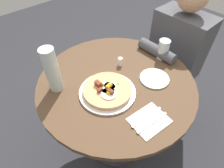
{
  "coord_description": "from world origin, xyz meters",
  "views": [
    {
      "loc": [
        0.53,
        -0.52,
        1.48
      ],
      "look_at": [
        0.02,
        -0.05,
        0.76
      ],
      "focal_mm": 30.03,
      "sensor_mm": 36.0,
      "label": 1
    }
  ],
  "objects_px": {
    "water_bottle": "(52,70)",
    "water_glass": "(163,49)",
    "knife": "(147,117)",
    "salt_shaker": "(120,62)",
    "dining_table": "(116,101)",
    "fork": "(152,122)",
    "pizza_plate": "(107,92)",
    "breakfast_pizza": "(107,90)",
    "bread_plate": "(154,78)",
    "person_seated": "(172,64)"
  },
  "relations": [
    {
      "from": "water_bottle",
      "to": "water_glass",
      "type": "bearing_deg",
      "value": 70.86
    },
    {
      "from": "knife",
      "to": "salt_shaker",
      "type": "distance_m",
      "value": 0.4
    },
    {
      "from": "dining_table",
      "to": "fork",
      "type": "relative_size",
      "value": 4.91
    },
    {
      "from": "pizza_plate",
      "to": "water_glass",
      "type": "height_order",
      "value": "water_glass"
    },
    {
      "from": "breakfast_pizza",
      "to": "bread_plate",
      "type": "xyz_separation_m",
      "value": [
        0.1,
        0.26,
        -0.02
      ]
    },
    {
      "from": "fork",
      "to": "knife",
      "type": "height_order",
      "value": "same"
    },
    {
      "from": "bread_plate",
      "to": "salt_shaker",
      "type": "bearing_deg",
      "value": -165.67
    },
    {
      "from": "breakfast_pizza",
      "to": "water_bottle",
      "type": "xyz_separation_m",
      "value": [
        -0.21,
        -0.17,
        0.1
      ]
    },
    {
      "from": "knife",
      "to": "water_bottle",
      "type": "xyz_separation_m",
      "value": [
        -0.45,
        -0.21,
        0.12
      ]
    },
    {
      "from": "person_seated",
      "to": "bread_plate",
      "type": "relative_size",
      "value": 6.9
    },
    {
      "from": "water_glass",
      "to": "person_seated",
      "type": "bearing_deg",
      "value": 99.1
    },
    {
      "from": "knife",
      "to": "fork",
      "type": "bearing_deg",
      "value": -90.0
    },
    {
      "from": "bread_plate",
      "to": "knife",
      "type": "bearing_deg",
      "value": -59.17
    },
    {
      "from": "fork",
      "to": "salt_shaker",
      "type": "relative_size",
      "value": 3.41
    },
    {
      "from": "water_glass",
      "to": "salt_shaker",
      "type": "bearing_deg",
      "value": -116.8
    },
    {
      "from": "breakfast_pizza",
      "to": "fork",
      "type": "bearing_deg",
      "value": 5.74
    },
    {
      "from": "dining_table",
      "to": "knife",
      "type": "relative_size",
      "value": 4.91
    },
    {
      "from": "dining_table",
      "to": "knife",
      "type": "distance_m",
      "value": 0.34
    },
    {
      "from": "fork",
      "to": "dining_table",
      "type": "bearing_deg",
      "value": 83.57
    },
    {
      "from": "water_glass",
      "to": "breakfast_pizza",
      "type": "bearing_deg",
      "value": -90.83
    },
    {
      "from": "dining_table",
      "to": "bread_plate",
      "type": "height_order",
      "value": "bread_plate"
    },
    {
      "from": "water_glass",
      "to": "water_bottle",
      "type": "xyz_separation_m",
      "value": [
        -0.22,
        -0.63,
        0.06
      ]
    },
    {
      "from": "dining_table",
      "to": "water_glass",
      "type": "relative_size",
      "value": 7.1
    },
    {
      "from": "dining_table",
      "to": "person_seated",
      "type": "bearing_deg",
      "value": 90.28
    },
    {
      "from": "fork",
      "to": "water_glass",
      "type": "xyz_separation_m",
      "value": [
        -0.27,
        0.43,
        0.06
      ]
    },
    {
      "from": "pizza_plate",
      "to": "bread_plate",
      "type": "bearing_deg",
      "value": 68.85
    },
    {
      "from": "knife",
      "to": "water_bottle",
      "type": "relative_size",
      "value": 0.72
    },
    {
      "from": "knife",
      "to": "bread_plate",
      "type": "bearing_deg",
      "value": 37.09
    },
    {
      "from": "person_seated",
      "to": "fork",
      "type": "height_order",
      "value": "person_seated"
    },
    {
      "from": "person_seated",
      "to": "fork",
      "type": "bearing_deg",
      "value": -65.93
    },
    {
      "from": "fork",
      "to": "water_glass",
      "type": "height_order",
      "value": "water_glass"
    },
    {
      "from": "water_bottle",
      "to": "bread_plate",
      "type": "bearing_deg",
      "value": 54.48
    },
    {
      "from": "person_seated",
      "to": "water_glass",
      "type": "xyz_separation_m",
      "value": [
        0.04,
        -0.27,
        0.3
      ]
    },
    {
      "from": "dining_table",
      "to": "knife",
      "type": "height_order",
      "value": "knife"
    },
    {
      "from": "person_seated",
      "to": "breakfast_pizza",
      "type": "relative_size",
      "value": 4.48
    },
    {
      "from": "water_bottle",
      "to": "person_seated",
      "type": "bearing_deg",
      "value": 79.08
    },
    {
      "from": "salt_shaker",
      "to": "dining_table",
      "type": "bearing_deg",
      "value": -53.03
    },
    {
      "from": "dining_table",
      "to": "breakfast_pizza",
      "type": "distance_m",
      "value": 0.23
    },
    {
      "from": "person_seated",
      "to": "fork",
      "type": "distance_m",
      "value": 0.81
    },
    {
      "from": "pizza_plate",
      "to": "fork",
      "type": "relative_size",
      "value": 1.65
    },
    {
      "from": "dining_table",
      "to": "person_seated",
      "type": "xyz_separation_m",
      "value": [
        -0.0,
        0.63,
        -0.06
      ]
    },
    {
      "from": "knife",
      "to": "water_bottle",
      "type": "height_order",
      "value": "water_bottle"
    },
    {
      "from": "dining_table",
      "to": "water_bottle",
      "type": "height_order",
      "value": "water_bottle"
    },
    {
      "from": "knife",
      "to": "person_seated",
      "type": "bearing_deg",
      "value": 27.97
    },
    {
      "from": "bread_plate",
      "to": "water_glass",
      "type": "distance_m",
      "value": 0.22
    },
    {
      "from": "dining_table",
      "to": "knife",
      "type": "xyz_separation_m",
      "value": [
        0.27,
        -0.07,
        0.18
      ]
    },
    {
      "from": "bread_plate",
      "to": "knife",
      "type": "xyz_separation_m",
      "value": [
        0.14,
        -0.23,
        0.0
      ]
    },
    {
      "from": "pizza_plate",
      "to": "fork",
      "type": "xyz_separation_m",
      "value": [
        0.28,
        0.03,
        0.0
      ]
    },
    {
      "from": "water_glass",
      "to": "water_bottle",
      "type": "height_order",
      "value": "water_bottle"
    },
    {
      "from": "breakfast_pizza",
      "to": "water_bottle",
      "type": "bearing_deg",
      "value": -140.6
    }
  ]
}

